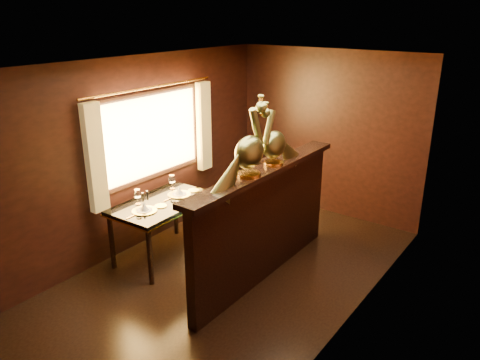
# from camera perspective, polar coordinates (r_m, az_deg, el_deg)

# --- Properties ---
(ground) EXTENTS (5.00, 5.00, 0.00)m
(ground) POSITION_cam_1_polar(r_m,az_deg,el_deg) (5.73, -1.54, -11.72)
(ground) COLOR black
(ground) RESTS_ON ground
(room_shell) EXTENTS (3.04, 5.04, 2.52)m
(room_shell) POSITION_cam_1_polar(r_m,az_deg,el_deg) (5.14, -2.34, 3.84)
(room_shell) COLOR black
(room_shell) RESTS_ON ground
(partition) EXTENTS (0.26, 2.70, 1.36)m
(partition) POSITION_cam_1_polar(r_m,az_deg,el_deg) (5.44, 3.01, -5.02)
(partition) COLOR black
(partition) RESTS_ON ground
(dining_table) EXTENTS (0.82, 1.32, 0.97)m
(dining_table) POSITION_cam_1_polar(r_m,az_deg,el_deg) (5.94, -9.45, -3.24)
(dining_table) COLOR black
(dining_table) RESTS_ON ground
(chair_left) EXTENTS (0.54, 0.56, 1.21)m
(chair_left) POSITION_cam_1_polar(r_m,az_deg,el_deg) (5.68, 0.83, -4.81)
(chair_left) COLOR black
(chair_left) RESTS_ON ground
(chair_right) EXTENTS (0.57, 0.59, 1.25)m
(chair_right) POSITION_cam_1_polar(r_m,az_deg,el_deg) (6.23, 2.22, -2.28)
(chair_right) COLOR black
(chair_right) RESTS_ON ground
(peacock_left) EXTENTS (0.26, 0.70, 0.84)m
(peacock_left) POSITION_cam_1_polar(r_m,az_deg,el_deg) (4.82, 1.16, 5.17)
(peacock_left) COLOR #1A4F2F
(peacock_left) RESTS_ON partition
(peacock_right) EXTENTS (0.24, 0.63, 0.75)m
(peacock_right) POSITION_cam_1_polar(r_m,az_deg,el_deg) (5.22, 4.20, 5.78)
(peacock_right) COLOR #1A4F2F
(peacock_right) RESTS_ON partition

